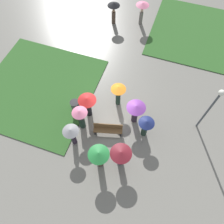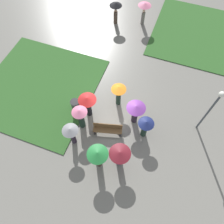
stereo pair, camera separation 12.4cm
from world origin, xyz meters
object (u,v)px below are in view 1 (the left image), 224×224
at_px(crowd_person_purple, 136,110).
at_px(crowd_person_grey, 72,134).
at_px(lone_walker_far_path, 142,8).
at_px(trash_bin, 75,106).
at_px(crowd_person_red, 88,103).
at_px(crowd_person_green, 99,156).
at_px(crowd_person_navy, 146,126).
at_px(park_bench, 108,129).
at_px(lone_walker_mid_plaza, 114,9).
at_px(crowd_person_pink, 81,117).
at_px(lamp_post, 212,105).
at_px(crowd_person_maroon, 121,155).
at_px(crowd_person_orange, 118,91).

distance_m(crowd_person_purple, crowd_person_grey, 4.06).
bearing_deg(lone_walker_far_path, trash_bin, -119.40).
relative_size(crowd_person_red, lone_walker_far_path, 0.98).
height_order(crowd_person_green, crowd_person_navy, crowd_person_green).
height_order(park_bench, crowd_person_navy, crowd_person_navy).
bearing_deg(lone_walker_mid_plaza, crowd_person_navy, -85.14).
distance_m(crowd_person_pink, lone_walker_far_path, 10.86).
xyz_separation_m(crowd_person_purple, lone_walker_far_path, (-2.15, 9.34, 0.19)).
distance_m(crowd_person_green, crowd_person_red, 3.46).
relative_size(crowd_person_pink, lone_walker_mid_plaza, 1.01).
bearing_deg(crowd_person_purple, trash_bin, 134.70).
relative_size(lamp_post, crowd_person_maroon, 2.26).
height_order(crowd_person_maroon, lone_walker_mid_plaza, lone_walker_mid_plaza).
bearing_deg(lone_walker_far_path, lamp_post, -73.36).
relative_size(trash_bin, crowd_person_grey, 0.49).
distance_m(lamp_post, crowd_person_orange, 5.48).
height_order(trash_bin, crowd_person_maroon, crowd_person_maroon).
height_order(trash_bin, crowd_person_grey, crowd_person_grey).
relative_size(crowd_person_green, crowd_person_pink, 0.99).
xyz_separation_m(lamp_post, crowd_person_grey, (-6.99, -3.61, -1.30)).
bearing_deg(crowd_person_orange, crowd_person_purple, -97.41).
bearing_deg(crowd_person_maroon, lamp_post, -125.63).
bearing_deg(crowd_person_maroon, crowd_person_grey, 4.41).
xyz_separation_m(crowd_person_purple, lone_walker_mid_plaza, (-4.36, 8.63, 0.12)).
relative_size(crowd_person_green, lone_walker_far_path, 0.99).
xyz_separation_m(park_bench, crowd_person_green, (0.24, -2.08, 0.91)).
bearing_deg(lamp_post, crowd_person_green, -138.96).
bearing_deg(crowd_person_grey, lone_walker_far_path, -166.21).
distance_m(trash_bin, lone_walker_far_path, 10.05).
bearing_deg(lone_walker_far_path, crowd_person_orange, -104.25).
bearing_deg(crowd_person_pink, crowd_person_green, 144.80).
xyz_separation_m(lone_walker_far_path, lone_walker_mid_plaza, (-2.22, -0.71, -0.07)).
height_order(park_bench, lamp_post, lamp_post).
bearing_deg(crowd_person_grey, lone_walker_mid_plaza, -155.29).
bearing_deg(lone_walker_mid_plaza, crowd_person_grey, -107.49).
bearing_deg(crowd_person_red, crowd_person_maroon, 11.49).
height_order(park_bench, crowd_person_maroon, crowd_person_maroon).
xyz_separation_m(park_bench, lamp_post, (5.26, 2.29, 2.08)).
bearing_deg(crowd_person_green, crowd_person_maroon, 85.00).
xyz_separation_m(crowd_person_grey, lone_walker_mid_plaza, (-1.33, 11.32, 0.13)).
relative_size(trash_bin, crowd_person_orange, 0.47).
bearing_deg(crowd_person_maroon, crowd_person_green, 33.60).
bearing_deg(park_bench, lone_walker_mid_plaza, 91.82).
distance_m(trash_bin, lone_walker_mid_plaza, 9.18).
height_order(crowd_person_purple, crowd_person_pink, crowd_person_pink).
xyz_separation_m(crowd_person_green, crowd_person_navy, (1.91, 2.71, -0.24)).
bearing_deg(crowd_person_purple, crowd_person_maroon, -142.33).
xyz_separation_m(trash_bin, crowd_person_pink, (0.91, -0.99, 0.77)).
relative_size(crowd_person_navy, lone_walker_far_path, 0.88).
height_order(crowd_person_orange, crowd_person_maroon, crowd_person_orange).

